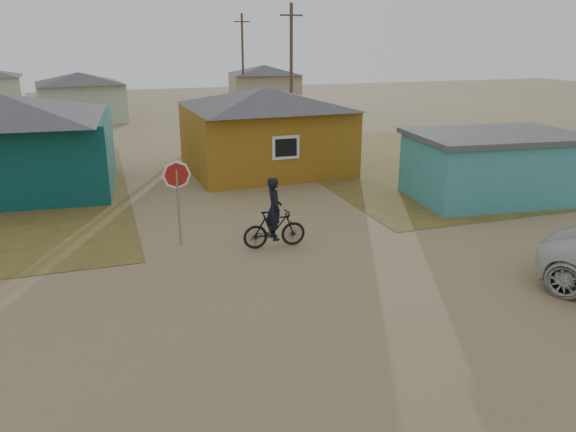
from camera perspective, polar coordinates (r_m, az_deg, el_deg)
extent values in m
plane|color=#8E7952|center=(13.68, 4.33, -8.83)|extent=(120.00, 120.00, 0.00)
cube|color=brown|center=(31.30, 19.04, 5.56)|extent=(20.00, 18.00, 0.00)
cube|color=#0A3A38|center=(25.43, -26.58, 5.45)|extent=(8.40, 6.54, 3.00)
pyramid|color=#3E3D40|center=(25.14, -27.22, 9.89)|extent=(8.93, 7.08, 1.00)
cube|color=#946116|center=(26.69, -2.29, 7.82)|extent=(7.21, 6.24, 3.00)
pyramid|color=#3E3D40|center=(26.42, -2.34, 11.99)|extent=(7.72, 6.76, 0.90)
cube|color=silver|center=(23.81, -0.23, 6.98)|extent=(1.20, 0.06, 1.00)
cube|color=black|center=(23.79, -0.21, 6.97)|extent=(0.95, 0.04, 0.75)
cube|color=teal|center=(23.33, 20.02, 4.55)|extent=(6.39, 4.61, 2.40)
cube|color=#3E3D40|center=(23.10, 20.36, 7.68)|extent=(6.71, 4.93, 0.20)
cube|color=#ADBBA0|center=(45.50, -20.25, 10.78)|extent=(6.49, 5.60, 2.80)
pyramid|color=#3E3D40|center=(45.35, -20.50, 13.03)|extent=(7.04, 6.15, 0.80)
cube|color=tan|center=(53.55, -2.42, 12.73)|extent=(6.41, 5.50, 2.80)
pyramid|color=#3E3D40|center=(53.42, -2.45, 14.66)|extent=(6.95, 6.05, 0.80)
cylinder|color=#4E3D2F|center=(35.18, 0.33, 14.35)|extent=(0.20, 0.20, 8.00)
cube|color=#4E3D2F|center=(35.14, 0.34, 19.73)|extent=(1.40, 0.10, 0.10)
cylinder|color=#4E3D2F|center=(50.80, -4.61, 15.36)|extent=(0.20, 0.20, 8.00)
cube|color=#4E3D2F|center=(50.77, -4.71, 19.08)|extent=(1.40, 0.10, 0.10)
cylinder|color=gray|center=(17.27, -11.05, 0.84)|extent=(0.07, 0.07, 2.36)
imported|color=black|center=(16.92, -1.39, -1.32)|extent=(1.95, 0.63, 1.16)
imported|color=black|center=(16.72, -1.41, 0.77)|extent=(0.49, 0.71, 1.90)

